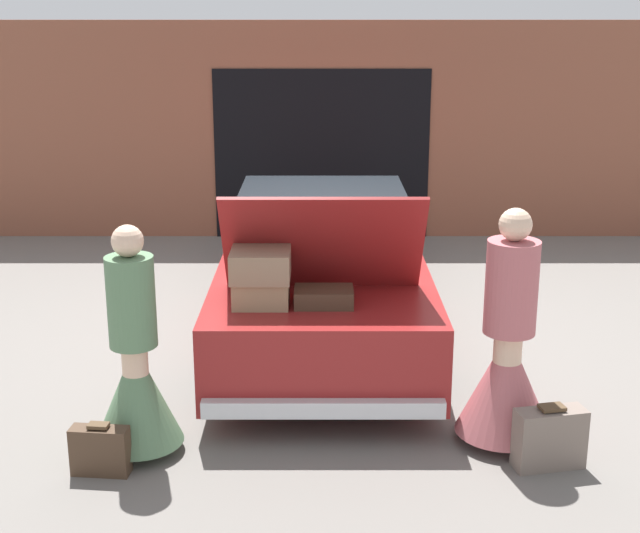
{
  "coord_description": "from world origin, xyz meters",
  "views": [
    {
      "loc": [
        -0.02,
        -8.02,
        2.94
      ],
      "look_at": [
        0.0,
        -1.29,
        0.98
      ],
      "focal_mm": 50.0,
      "sensor_mm": 36.0,
      "label": 1
    }
  ],
  "objects_px": {
    "car": "(319,268)",
    "suitcase_beside_left_person": "(97,451)",
    "suitcase_beside_right_person": "(547,438)",
    "person_right": "(504,362)",
    "person_left": "(133,375)"
  },
  "relations": [
    {
      "from": "person_left",
      "to": "suitcase_beside_right_person",
      "type": "relative_size",
      "value": 3.24
    },
    {
      "from": "person_left",
      "to": "suitcase_beside_right_person",
      "type": "height_order",
      "value": "person_left"
    },
    {
      "from": "car",
      "to": "suitcase_beside_left_person",
      "type": "xyz_separation_m",
      "value": [
        -1.45,
        -2.79,
        -0.43
      ]
    },
    {
      "from": "person_left",
      "to": "suitcase_beside_left_person",
      "type": "relative_size",
      "value": 4.11
    },
    {
      "from": "person_right",
      "to": "suitcase_beside_right_person",
      "type": "height_order",
      "value": "person_right"
    },
    {
      "from": "car",
      "to": "suitcase_beside_left_person",
      "type": "bearing_deg",
      "value": -117.55
    },
    {
      "from": "suitcase_beside_right_person",
      "to": "person_left",
      "type": "bearing_deg",
      "value": 175.51
    },
    {
      "from": "car",
      "to": "person_left",
      "type": "height_order",
      "value": "car"
    },
    {
      "from": "person_right",
      "to": "person_left",
      "type": "bearing_deg",
      "value": 96.57
    },
    {
      "from": "person_left",
      "to": "person_right",
      "type": "relative_size",
      "value": 0.95
    },
    {
      "from": "person_left",
      "to": "person_right",
      "type": "xyz_separation_m",
      "value": [
        2.53,
        0.15,
        0.02
      ]
    },
    {
      "from": "suitcase_beside_left_person",
      "to": "person_right",
      "type": "bearing_deg",
      "value": 9.48
    },
    {
      "from": "person_left",
      "to": "suitcase_beside_left_person",
      "type": "distance_m",
      "value": 0.54
    },
    {
      "from": "car",
      "to": "suitcase_beside_right_person",
      "type": "relative_size",
      "value": 9.67
    },
    {
      "from": "car",
      "to": "person_left",
      "type": "distance_m",
      "value": 2.78
    }
  ]
}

